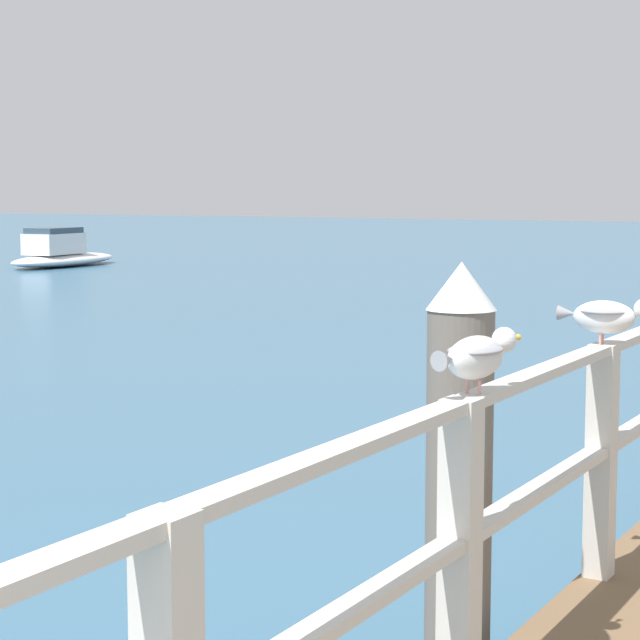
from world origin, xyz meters
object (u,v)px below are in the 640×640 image
object	(u,v)px
seagull_foreground	(477,355)
boat_1	(61,254)
dock_piling_near	(459,482)
seagull_background	(606,315)

from	to	relation	value
seagull_foreground	boat_1	world-z (taller)	seagull_foreground
dock_piling_near	boat_1	bearing A→B (deg)	135.56
dock_piling_near	seagull_background	distance (m)	1.06
dock_piling_near	seagull_background	xyz separation A→B (m)	(0.39, 0.74, 0.66)
dock_piling_near	seagull_background	bearing A→B (deg)	62.27
dock_piling_near	seagull_foreground	xyz separation A→B (m)	(0.38, -0.75, 0.66)
dock_piling_near	seagull_background	world-z (taller)	dock_piling_near
dock_piling_near	seagull_foreground	world-z (taller)	dock_piling_near
seagull_foreground	seagull_background	distance (m)	1.49
dock_piling_near	boat_1	xyz separation A→B (m)	(-21.15, 20.74, -0.58)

